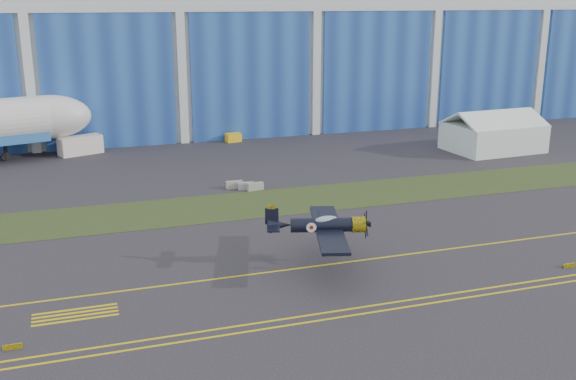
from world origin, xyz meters
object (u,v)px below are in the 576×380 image
object	(u,v)px
warbird	(322,225)
shipping_container	(80,145)
tent	(494,130)
tug	(233,138)

from	to	relation	value
warbird	shipping_container	size ratio (longest dim) A/B	2.31
warbird	tent	xyz separation A→B (m)	(40.70, 34.47, -0.69)
warbird	tug	xyz separation A→B (m)	(5.34, 52.82, -3.08)
tent	shipping_container	size ratio (longest dim) A/B	2.26
shipping_container	tug	distance (m)	23.37
tent	shipping_container	world-z (taller)	tent
warbird	tug	distance (m)	53.18
shipping_container	tug	size ratio (longest dim) A/B	2.60
tent	tug	bearing A→B (deg)	148.70
tent	tug	distance (m)	39.90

